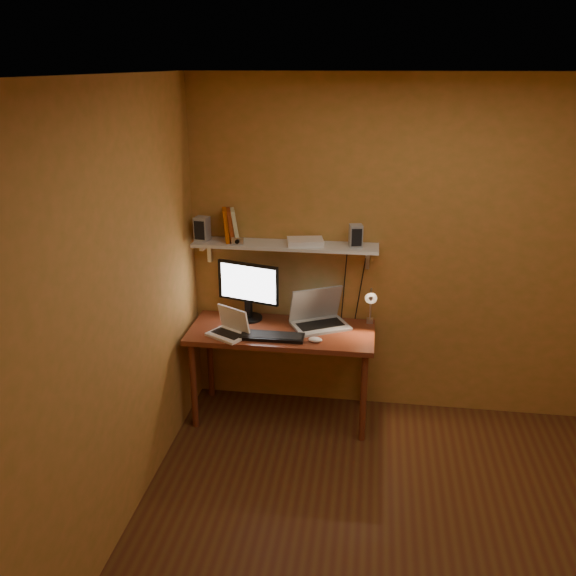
% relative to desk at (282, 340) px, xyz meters
% --- Properties ---
extents(room, '(3.44, 3.24, 2.64)m').
position_rel_desk_xyz_m(room, '(0.95, -1.28, 0.64)').
color(room, '#503014').
rests_on(room, ground).
extents(desk, '(1.40, 0.60, 0.75)m').
position_rel_desk_xyz_m(desk, '(0.00, 0.00, 0.00)').
color(desk, maroon).
rests_on(desk, ground).
extents(wall_shelf, '(1.40, 0.25, 0.21)m').
position_rel_desk_xyz_m(wall_shelf, '(0.00, 0.19, 0.69)').
color(wall_shelf, silver).
rests_on(wall_shelf, room).
extents(monitor, '(0.50, 0.27, 0.46)m').
position_rel_desk_xyz_m(monitor, '(-0.29, 0.17, 0.34)').
color(monitor, black).
rests_on(monitor, desk).
extents(laptop, '(0.50, 0.45, 0.30)m').
position_rel_desk_xyz_m(laptop, '(0.26, 0.14, 0.16)').
color(laptop, '#919499').
rests_on(laptop, desk).
extents(netbook, '(0.34, 0.31, 0.21)m').
position_rel_desk_xyz_m(netbook, '(-0.37, -0.14, 0.14)').
color(netbook, white).
rests_on(netbook, desk).
extents(keyboard, '(0.47, 0.16, 0.02)m').
position_rel_desk_xyz_m(keyboard, '(-0.04, -0.15, 0.10)').
color(keyboard, black).
rests_on(keyboard, desk).
extents(mouse, '(0.11, 0.08, 0.04)m').
position_rel_desk_xyz_m(mouse, '(0.28, -0.18, 0.10)').
color(mouse, white).
rests_on(mouse, desk).
extents(desk_lamp, '(0.09, 0.23, 0.38)m').
position_rel_desk_xyz_m(desk_lamp, '(0.66, 0.13, 0.29)').
color(desk_lamp, silver).
rests_on(desk_lamp, desk).
extents(speaker_left, '(0.12, 0.12, 0.18)m').
position_rel_desk_xyz_m(speaker_left, '(-0.64, 0.20, 0.80)').
color(speaker_left, '#919499').
rests_on(speaker_left, wall_shelf).
extents(speaker_right, '(0.11, 0.11, 0.17)m').
position_rel_desk_xyz_m(speaker_right, '(0.53, 0.18, 0.79)').
color(speaker_right, '#919499').
rests_on(speaker_right, wall_shelf).
extents(books, '(0.17, 0.18, 0.25)m').
position_rel_desk_xyz_m(books, '(-0.42, 0.20, 0.83)').
color(books, '#BA4900').
rests_on(books, wall_shelf).
extents(shelf_camera, '(0.09, 0.04, 0.05)m').
position_rel_desk_xyz_m(shelf_camera, '(-0.35, 0.12, 0.74)').
color(shelf_camera, silver).
rests_on(shelf_camera, wall_shelf).
extents(router, '(0.30, 0.23, 0.04)m').
position_rel_desk_xyz_m(router, '(0.15, 0.19, 0.73)').
color(router, white).
rests_on(router, wall_shelf).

